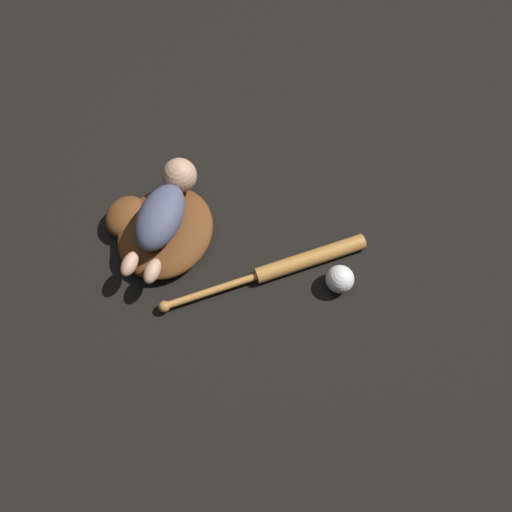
# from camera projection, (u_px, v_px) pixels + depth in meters

# --- Properties ---
(ground_plane) EXTENTS (6.00, 6.00, 0.00)m
(ground_plane) POSITION_uv_depth(u_px,v_px,m) (190.00, 232.00, 1.45)
(ground_plane) COLOR black
(baseball_glove) EXTENTS (0.38, 0.38, 0.08)m
(baseball_glove) POSITION_uv_depth(u_px,v_px,m) (159.00, 229.00, 1.42)
(baseball_glove) COLOR brown
(baseball_glove) RESTS_ON ground
(baby_figure) EXTENTS (0.35, 0.25, 0.10)m
(baby_figure) POSITION_uv_depth(u_px,v_px,m) (164.00, 209.00, 1.35)
(baby_figure) COLOR #4C516B
(baby_figure) RESTS_ON baseball_glove
(baseball_bat) EXTENTS (0.56, 0.27, 0.04)m
(baseball_bat) POSITION_uv_depth(u_px,v_px,m) (291.00, 265.00, 1.39)
(baseball_bat) COLOR #C6843D
(baseball_bat) RESTS_ON ground
(baseball) EXTENTS (0.08, 0.08, 0.08)m
(baseball) POSITION_uv_depth(u_px,v_px,m) (340.00, 279.00, 1.35)
(baseball) COLOR white
(baseball) RESTS_ON ground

